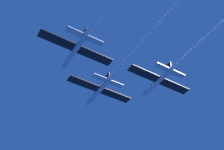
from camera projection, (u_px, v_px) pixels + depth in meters
jet_lead at (130, 56)px, 73.82m from camera, size 18.82×56.49×3.12m
jet_right_wing at (195, 47)px, 71.59m from camera, size 18.82×53.79×3.12m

